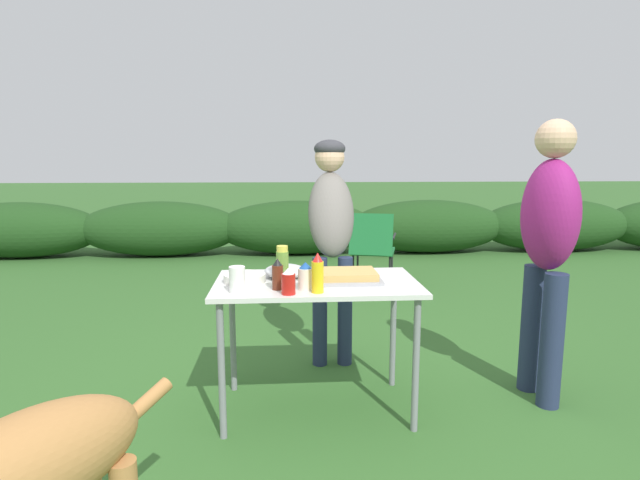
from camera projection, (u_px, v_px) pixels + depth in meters
The scene contains 15 objects.
ground_plane at pixel (317, 408), 2.83m from camera, with size 60.00×60.00×0.00m, color #336028.
shrub_hedge at pixel (297, 227), 7.45m from camera, with size 14.40×0.90×0.80m.
folding_table at pixel (317, 295), 2.72m from camera, with size 1.10×0.64×0.74m.
food_tray at pixel (344, 276), 2.72m from camera, with size 0.39×0.28×0.06m.
plate_stack at pixel (245, 278), 2.69m from camera, with size 0.23×0.23×0.05m, color white.
mixing_bowl at pixel (285, 271), 2.80m from camera, with size 0.23×0.23×0.07m, color silver.
paper_cup_stack at pixel (237, 280), 2.47m from camera, with size 0.08×0.08×0.13m, color white.
ketchup_bottle at pixel (288, 282), 2.44m from camera, with size 0.07×0.07×0.13m.
relish_jar at pixel (282, 266), 2.62m from camera, with size 0.07×0.07×0.21m.
bbq_sauce_bottle at pixel (278, 275), 2.53m from camera, with size 0.06×0.06×0.16m.
mustard_bottle at pixel (318, 274), 2.46m from camera, with size 0.06×0.06×0.20m.
mayo_bottle at pixel (305, 276), 2.53m from camera, with size 0.08×0.08×0.14m.
standing_person_with_beanie at pixel (331, 222), 3.41m from camera, with size 0.32×0.44×1.53m.
standing_person_in_navy_coat at pixel (548, 237), 2.81m from camera, with size 0.30×0.41×1.61m.
camp_chair_green_behind_table at pixel (372, 245), 5.48m from camera, with size 0.61×0.69×0.83m.
Camera 1 is at (-0.17, -2.64, 1.39)m, focal length 28.00 mm.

